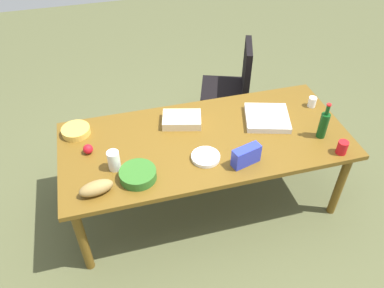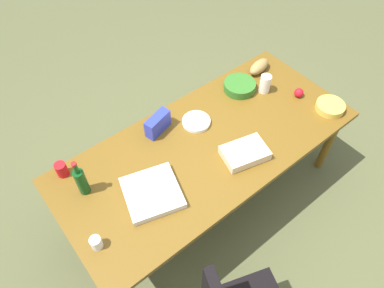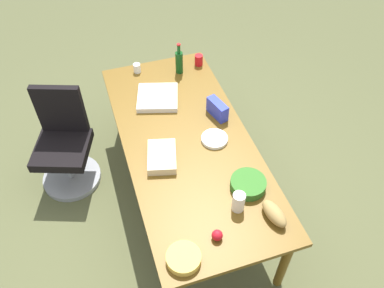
{
  "view_description": "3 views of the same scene",
  "coord_description": "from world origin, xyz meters",
  "px_view_note": "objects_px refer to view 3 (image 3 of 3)",
  "views": [
    {
      "loc": [
        0.72,
        2.26,
        2.8
      ],
      "look_at": [
        0.14,
        0.08,
        0.79
      ],
      "focal_mm": 36.43,
      "sensor_mm": 36.0,
      "label": 1
    },
    {
      "loc": [
        -1.13,
        -1.22,
        2.82
      ],
      "look_at": [
        -0.13,
        0.03,
        0.82
      ],
      "focal_mm": 33.3,
      "sensor_mm": 36.0,
      "label": 2
    },
    {
      "loc": [
        2.13,
        -0.65,
        3.14
      ],
      "look_at": [
        0.11,
        0.01,
        0.82
      ],
      "focal_mm": 37.0,
      "sensor_mm": 36.0,
      "label": 3
    }
  ],
  "objects_px": {
    "office_chair": "(65,149)",
    "chip_bag_blue": "(217,109)",
    "mayo_jar": "(238,202)",
    "paper_cup": "(137,68)",
    "sheet_cake": "(162,157)",
    "wine_bottle": "(179,62)",
    "pizza_box": "(158,98)",
    "chip_bowl": "(184,258)",
    "apple_red": "(217,235)",
    "conference_table": "(187,146)",
    "red_solo_cup": "(199,60)",
    "paper_plate_stack": "(214,139)",
    "bread_loaf": "(274,214)",
    "salad_bowl": "(248,184)"
  },
  "relations": [
    {
      "from": "office_chair",
      "to": "chip_bag_blue",
      "type": "relative_size",
      "value": 4.51
    },
    {
      "from": "mayo_jar",
      "to": "paper_cup",
      "type": "height_order",
      "value": "mayo_jar"
    },
    {
      "from": "sheet_cake",
      "to": "wine_bottle",
      "type": "distance_m",
      "value": 1.14
    },
    {
      "from": "pizza_box",
      "to": "sheet_cake",
      "type": "bearing_deg",
      "value": 4.69
    },
    {
      "from": "office_chair",
      "to": "chip_bowl",
      "type": "height_order",
      "value": "office_chair"
    },
    {
      "from": "office_chair",
      "to": "pizza_box",
      "type": "height_order",
      "value": "office_chair"
    },
    {
      "from": "chip_bag_blue",
      "to": "apple_red",
      "type": "bearing_deg",
      "value": -20.44
    },
    {
      "from": "conference_table",
      "to": "apple_red",
      "type": "height_order",
      "value": "apple_red"
    },
    {
      "from": "red_solo_cup",
      "to": "paper_cup",
      "type": "bearing_deg",
      "value": -96.94
    },
    {
      "from": "chip_bowl",
      "to": "paper_cup",
      "type": "distance_m",
      "value": 2.04
    },
    {
      "from": "paper_plate_stack",
      "to": "paper_cup",
      "type": "distance_m",
      "value": 1.17
    },
    {
      "from": "pizza_box",
      "to": "paper_plate_stack",
      "type": "relative_size",
      "value": 1.64
    },
    {
      "from": "paper_plate_stack",
      "to": "mayo_jar",
      "type": "height_order",
      "value": "mayo_jar"
    },
    {
      "from": "chip_bowl",
      "to": "bread_loaf",
      "type": "bearing_deg",
      "value": 99.13
    },
    {
      "from": "salad_bowl",
      "to": "chip_bowl",
      "type": "distance_m",
      "value": 0.75
    },
    {
      "from": "bread_loaf",
      "to": "paper_cup",
      "type": "bearing_deg",
      "value": -164.33
    },
    {
      "from": "sheet_cake",
      "to": "pizza_box",
      "type": "bearing_deg",
      "value": 168.09
    },
    {
      "from": "chip_bowl",
      "to": "apple_red",
      "type": "relative_size",
      "value": 3.02
    },
    {
      "from": "apple_red",
      "to": "office_chair",
      "type": "bearing_deg",
      "value": -147.79
    },
    {
      "from": "paper_plate_stack",
      "to": "wine_bottle",
      "type": "height_order",
      "value": "wine_bottle"
    },
    {
      "from": "wine_bottle",
      "to": "bread_loaf",
      "type": "relative_size",
      "value": 1.33
    },
    {
      "from": "chip_bag_blue",
      "to": "paper_plate_stack",
      "type": "height_order",
      "value": "chip_bag_blue"
    },
    {
      "from": "wine_bottle",
      "to": "conference_table",
      "type": "bearing_deg",
      "value": -12.99
    },
    {
      "from": "pizza_box",
      "to": "paper_plate_stack",
      "type": "distance_m",
      "value": 0.71
    },
    {
      "from": "pizza_box",
      "to": "mayo_jar",
      "type": "distance_m",
      "value": 1.34
    },
    {
      "from": "conference_table",
      "to": "pizza_box",
      "type": "xyz_separation_m",
      "value": [
        -0.57,
        -0.1,
        0.09
      ]
    },
    {
      "from": "chip_bag_blue",
      "to": "red_solo_cup",
      "type": "xyz_separation_m",
      "value": [
        -0.75,
        0.08,
        -0.02
      ]
    },
    {
      "from": "chip_bowl",
      "to": "salad_bowl",
      "type": "bearing_deg",
      "value": 123.15
    },
    {
      "from": "chip_bag_blue",
      "to": "chip_bowl",
      "type": "distance_m",
      "value": 1.39
    },
    {
      "from": "paper_plate_stack",
      "to": "chip_bowl",
      "type": "xyz_separation_m",
      "value": [
        0.94,
        -0.56,
        0.01
      ]
    },
    {
      "from": "sheet_cake",
      "to": "bread_loaf",
      "type": "bearing_deg",
      "value": 38.65
    },
    {
      "from": "paper_plate_stack",
      "to": "chip_bowl",
      "type": "distance_m",
      "value": 1.09
    },
    {
      "from": "pizza_box",
      "to": "paper_cup",
      "type": "relative_size",
      "value": 4.0
    },
    {
      "from": "salad_bowl",
      "to": "office_chair",
      "type": "bearing_deg",
      "value": -131.72
    },
    {
      "from": "office_chair",
      "to": "bread_loaf",
      "type": "distance_m",
      "value": 2.05
    },
    {
      "from": "mayo_jar",
      "to": "chip_bag_blue",
      "type": "bearing_deg",
      "value": 168.27
    },
    {
      "from": "paper_cup",
      "to": "office_chair",
      "type": "bearing_deg",
      "value": -60.87
    },
    {
      "from": "red_solo_cup",
      "to": "paper_cup",
      "type": "xyz_separation_m",
      "value": [
        -0.07,
        -0.61,
        -0.01
      ]
    },
    {
      "from": "chip_bowl",
      "to": "wine_bottle",
      "type": "height_order",
      "value": "wine_bottle"
    },
    {
      "from": "conference_table",
      "to": "chip_bag_blue",
      "type": "distance_m",
      "value": 0.43
    },
    {
      "from": "office_chair",
      "to": "wine_bottle",
      "type": "relative_size",
      "value": 3.11
    },
    {
      "from": "office_chair",
      "to": "red_solo_cup",
      "type": "xyz_separation_m",
      "value": [
        -0.39,
        1.45,
        0.42
      ]
    },
    {
      "from": "conference_table",
      "to": "salad_bowl",
      "type": "distance_m",
      "value": 0.67
    },
    {
      "from": "pizza_box",
      "to": "bread_loaf",
      "type": "xyz_separation_m",
      "value": [
        1.46,
        0.45,
        0.03
      ]
    },
    {
      "from": "chip_bowl",
      "to": "red_solo_cup",
      "type": "bearing_deg",
      "value": 158.71
    },
    {
      "from": "paper_plate_stack",
      "to": "red_solo_cup",
      "type": "height_order",
      "value": "red_solo_cup"
    },
    {
      "from": "conference_table",
      "to": "office_chair",
      "type": "relative_size",
      "value": 2.34
    },
    {
      "from": "salad_bowl",
      "to": "paper_cup",
      "type": "distance_m",
      "value": 1.7
    },
    {
      "from": "chip_bag_blue",
      "to": "wine_bottle",
      "type": "distance_m",
      "value": 0.71
    },
    {
      "from": "red_solo_cup",
      "to": "paper_plate_stack",
      "type": "bearing_deg",
      "value": -11.5
    }
  ]
}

